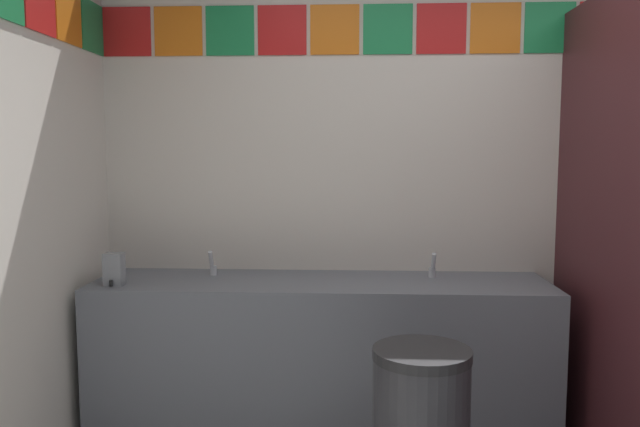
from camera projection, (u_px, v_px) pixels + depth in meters
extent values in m
cube|color=silver|center=(463.00, 165.00, 3.34)|extent=(3.92, 0.08, 2.80)
cube|color=red|center=(127.00, 32.00, 3.31)|extent=(0.26, 0.01, 0.26)
cube|color=orange|center=(178.00, 31.00, 3.30)|extent=(0.26, 0.01, 0.26)
cube|color=#1E8C4C|center=(230.00, 31.00, 3.28)|extent=(0.26, 0.01, 0.26)
cube|color=red|center=(282.00, 30.00, 3.27)|extent=(0.26, 0.01, 0.26)
cube|color=orange|center=(335.00, 30.00, 3.25)|extent=(0.26, 0.01, 0.26)
cube|color=#1E8C4C|center=(388.00, 29.00, 3.24)|extent=(0.26, 0.01, 0.26)
cube|color=red|center=(441.00, 29.00, 3.23)|extent=(0.26, 0.01, 0.26)
cube|color=orange|center=(495.00, 28.00, 3.21)|extent=(0.26, 0.01, 0.26)
cube|color=#1E8C4C|center=(550.00, 28.00, 3.20)|extent=(0.26, 0.01, 0.26)
cube|color=red|center=(605.00, 27.00, 3.18)|extent=(0.26, 0.01, 0.26)
cube|color=red|center=(40.00, 2.00, 2.65)|extent=(0.01, 0.26, 0.26)
cube|color=orange|center=(69.00, 16.00, 2.92)|extent=(0.01, 0.26, 0.26)
cube|color=#1E8C4C|center=(93.00, 27.00, 3.19)|extent=(0.01, 0.26, 0.26)
cube|color=slate|center=(321.00, 359.00, 3.16)|extent=(2.30, 0.56, 0.82)
cube|color=slate|center=(323.00, 278.00, 3.39)|extent=(2.30, 0.03, 0.08)
cylinder|color=white|center=(208.00, 291.00, 3.12)|extent=(0.34, 0.34, 0.10)
cylinder|color=white|center=(435.00, 294.00, 3.07)|extent=(0.34, 0.34, 0.10)
cylinder|color=silver|center=(213.00, 270.00, 3.25)|extent=(0.04, 0.04, 0.05)
cylinder|color=silver|center=(211.00, 259.00, 3.20)|extent=(0.02, 0.06, 0.09)
cylinder|color=silver|center=(432.00, 273.00, 3.20)|extent=(0.04, 0.04, 0.05)
cylinder|color=silver|center=(434.00, 261.00, 3.14)|extent=(0.02, 0.06, 0.09)
cube|color=gray|center=(114.00, 269.00, 3.00)|extent=(0.09, 0.07, 0.16)
cylinder|color=black|center=(111.00, 283.00, 2.97)|extent=(0.02, 0.02, 0.03)
cube|color=#471E23|center=(623.00, 245.00, 2.53)|extent=(0.04, 1.56, 2.19)
cylinder|color=#262628|center=(422.00, 354.00, 2.33)|extent=(0.38, 0.38, 0.04)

